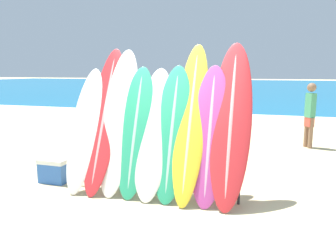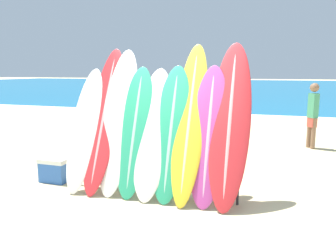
{
  "view_description": "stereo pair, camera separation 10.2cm",
  "coord_description": "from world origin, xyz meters",
  "px_view_note": "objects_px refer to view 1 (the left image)",
  "views": [
    {
      "loc": [
        1.49,
        -4.36,
        1.97
      ],
      "look_at": [
        -0.22,
        1.18,
        0.99
      ],
      "focal_mm": 35.0,
      "sensor_mm": 36.0,
      "label": 1
    },
    {
      "loc": [
        1.59,
        -4.33,
        1.97
      ],
      "look_at": [
        -0.22,
        1.18,
        0.99
      ],
      "focal_mm": 35.0,
      "sensor_mm": 36.0,
      "label": 2
    }
  ],
  "objects_px": {
    "person_near_water": "(310,113)",
    "surfboard_slot_6": "(191,122)",
    "surfboard_slot_5": "(172,133)",
    "surfboard_slot_1": "(104,119)",
    "surfboard_slot_4": "(154,133)",
    "surfboard_slot_3": "(135,131)",
    "cooler_box": "(55,170)",
    "surfboard_slot_0": "(85,129)",
    "surfboard_slot_8": "(231,123)",
    "surfboard_slot_7": "(210,135)",
    "surfboard_rack": "(153,163)",
    "surfboard_slot_2": "(119,121)",
    "person_mid_beach": "(171,100)"
  },
  "relations": [
    {
      "from": "person_near_water",
      "to": "cooler_box",
      "type": "xyz_separation_m",
      "value": [
        -4.62,
        -4.22,
        -0.69
      ]
    },
    {
      "from": "surfboard_slot_0",
      "to": "surfboard_slot_1",
      "type": "relative_size",
      "value": 0.86
    },
    {
      "from": "surfboard_slot_2",
      "to": "surfboard_slot_7",
      "type": "relative_size",
      "value": 1.13
    },
    {
      "from": "surfboard_slot_6",
      "to": "person_near_water",
      "type": "xyz_separation_m",
      "value": [
        2.14,
        4.21,
        -0.29
      ]
    },
    {
      "from": "surfboard_slot_2",
      "to": "surfboard_slot_5",
      "type": "bearing_deg",
      "value": -3.57
    },
    {
      "from": "surfboard_slot_0",
      "to": "surfboard_slot_2",
      "type": "relative_size",
      "value": 0.87
    },
    {
      "from": "surfboard_slot_4",
      "to": "surfboard_slot_8",
      "type": "bearing_deg",
      "value": 3.52
    },
    {
      "from": "surfboard_slot_4",
      "to": "surfboard_slot_8",
      "type": "relative_size",
      "value": 0.84
    },
    {
      "from": "cooler_box",
      "to": "person_near_water",
      "type": "bearing_deg",
      "value": 42.41
    },
    {
      "from": "surfboard_slot_5",
      "to": "person_near_water",
      "type": "xyz_separation_m",
      "value": [
        2.42,
        4.28,
        -0.12
      ]
    },
    {
      "from": "surfboard_rack",
      "to": "person_mid_beach",
      "type": "distance_m",
      "value": 7.59
    },
    {
      "from": "surfboard_slot_8",
      "to": "person_near_water",
      "type": "bearing_deg",
      "value": 69.98
    },
    {
      "from": "surfboard_slot_4",
      "to": "surfboard_slot_7",
      "type": "distance_m",
      "value": 0.89
    },
    {
      "from": "surfboard_slot_0",
      "to": "surfboard_slot_4",
      "type": "relative_size",
      "value": 1.0
    },
    {
      "from": "surfboard_slot_8",
      "to": "surfboard_slot_5",
      "type": "bearing_deg",
      "value": -175.69
    },
    {
      "from": "surfboard_slot_1",
      "to": "cooler_box",
      "type": "height_order",
      "value": "surfboard_slot_1"
    },
    {
      "from": "person_near_water",
      "to": "person_mid_beach",
      "type": "bearing_deg",
      "value": 24.42
    },
    {
      "from": "surfboard_slot_0",
      "to": "surfboard_slot_1",
      "type": "height_order",
      "value": "surfboard_slot_1"
    },
    {
      "from": "surfboard_slot_3",
      "to": "surfboard_slot_7",
      "type": "bearing_deg",
      "value": 0.29
    },
    {
      "from": "surfboard_slot_4",
      "to": "cooler_box",
      "type": "xyz_separation_m",
      "value": [
        -1.9,
        0.06,
        -0.8
      ]
    },
    {
      "from": "surfboard_slot_2",
      "to": "surfboard_slot_6",
      "type": "height_order",
      "value": "surfboard_slot_6"
    },
    {
      "from": "surfboard_slot_3",
      "to": "surfboard_slot_4",
      "type": "bearing_deg",
      "value": -0.52
    },
    {
      "from": "surfboard_slot_4",
      "to": "person_near_water",
      "type": "relative_size",
      "value": 1.21
    },
    {
      "from": "surfboard_slot_5",
      "to": "surfboard_slot_8",
      "type": "bearing_deg",
      "value": 4.31
    },
    {
      "from": "surfboard_slot_0",
      "to": "surfboard_slot_4",
      "type": "bearing_deg",
      "value": 0.12
    },
    {
      "from": "surfboard_slot_0",
      "to": "surfboard_slot_1",
      "type": "xyz_separation_m",
      "value": [
        0.32,
        0.09,
        0.17
      ]
    },
    {
      "from": "surfboard_slot_2",
      "to": "surfboard_slot_6",
      "type": "distance_m",
      "value": 1.2
    },
    {
      "from": "surfboard_slot_7",
      "to": "person_mid_beach",
      "type": "bearing_deg",
      "value": 110.81
    },
    {
      "from": "surfboard_slot_3",
      "to": "surfboard_slot_5",
      "type": "distance_m",
      "value": 0.61
    },
    {
      "from": "surfboard_slot_3",
      "to": "person_near_water",
      "type": "xyz_separation_m",
      "value": [
        3.02,
        4.28,
        -0.11
      ]
    },
    {
      "from": "surfboard_slot_5",
      "to": "surfboard_slot_1",
      "type": "bearing_deg",
      "value": 176.2
    },
    {
      "from": "surfboard_rack",
      "to": "surfboard_slot_3",
      "type": "relative_size",
      "value": 1.34
    },
    {
      "from": "surfboard_rack",
      "to": "surfboard_slot_3",
      "type": "bearing_deg",
      "value": -179.23
    },
    {
      "from": "surfboard_slot_1",
      "to": "surfboard_slot_4",
      "type": "distance_m",
      "value": 0.92
    },
    {
      "from": "surfboard_slot_4",
      "to": "surfboard_slot_8",
      "type": "xyz_separation_m",
      "value": [
        1.18,
        0.07,
        0.2
      ]
    },
    {
      "from": "surfboard_slot_0",
      "to": "surfboard_slot_4",
      "type": "xyz_separation_m",
      "value": [
        1.22,
        0.0,
        -0.0
      ]
    },
    {
      "from": "surfboard_slot_1",
      "to": "surfboard_slot_2",
      "type": "relative_size",
      "value": 1.01
    },
    {
      "from": "surfboard_slot_0",
      "to": "surfboard_slot_7",
      "type": "distance_m",
      "value": 2.1
    },
    {
      "from": "surfboard_slot_5",
      "to": "surfboard_slot_0",
      "type": "bearing_deg",
      "value": -179.67
    },
    {
      "from": "cooler_box",
      "to": "surfboard_slot_6",
      "type": "bearing_deg",
      "value": 0.31
    },
    {
      "from": "surfboard_slot_1",
      "to": "surfboard_slot_7",
      "type": "relative_size",
      "value": 1.14
    },
    {
      "from": "surfboard_slot_6",
      "to": "cooler_box",
      "type": "relative_size",
      "value": 4.7
    },
    {
      "from": "surfboard_slot_0",
      "to": "surfboard_slot_3",
      "type": "relative_size",
      "value": 0.99
    },
    {
      "from": "person_near_water",
      "to": "surfboard_slot_6",
      "type": "bearing_deg",
      "value": 120.92
    },
    {
      "from": "person_near_water",
      "to": "surfboard_slot_4",
      "type": "bearing_deg",
      "value": 115.53
    },
    {
      "from": "surfboard_slot_2",
      "to": "cooler_box",
      "type": "bearing_deg",
      "value": -179.97
    },
    {
      "from": "surfboard_rack",
      "to": "cooler_box",
      "type": "relative_size",
      "value": 5.34
    },
    {
      "from": "surfboard_slot_4",
      "to": "surfboard_slot_1",
      "type": "bearing_deg",
      "value": 174.54
    },
    {
      "from": "surfboard_rack",
      "to": "surfboard_slot_8",
      "type": "height_order",
      "value": "surfboard_slot_8"
    },
    {
      "from": "surfboard_slot_4",
      "to": "surfboard_rack",
      "type": "bearing_deg",
      "value": 151.89
    }
  ]
}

